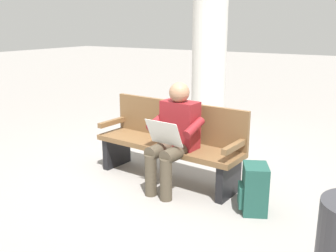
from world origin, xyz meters
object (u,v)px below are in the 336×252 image
at_px(person_seated, 174,134).
at_px(backpack, 254,189).
at_px(bench_near, 171,141).
at_px(support_pillar, 211,3).

bearing_deg(person_seated, backpack, -179.47).
height_order(bench_near, support_pillar, support_pillar).
distance_m(backpack, support_pillar, 3.79).
height_order(bench_near, backpack, bench_near).
bearing_deg(person_seated, support_pillar, -67.38).
distance_m(bench_near, support_pillar, 3.02).
bearing_deg(support_pillar, person_seated, 108.38).
bearing_deg(bench_near, person_seated, 132.02).
relative_size(bench_near, backpack, 3.84).
xyz_separation_m(person_seated, support_pillar, (0.89, -2.68, 1.47)).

